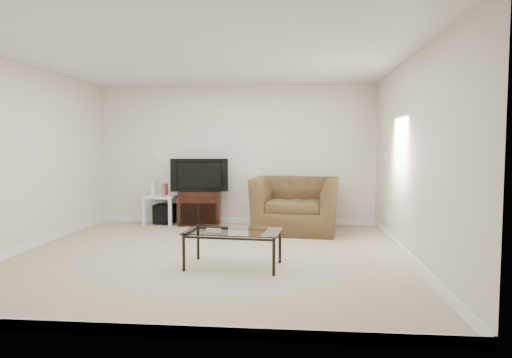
# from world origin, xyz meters

# --- Properties ---
(floor) EXTENTS (5.00, 5.00, 0.00)m
(floor) POSITION_xyz_m (0.00, 0.00, 0.00)
(floor) COLOR tan
(floor) RESTS_ON ground
(ceiling) EXTENTS (5.00, 5.00, 0.00)m
(ceiling) POSITION_xyz_m (0.00, 0.00, 2.50)
(ceiling) COLOR white
(ceiling) RESTS_ON ground
(wall_back) EXTENTS (5.00, 0.02, 2.50)m
(wall_back) POSITION_xyz_m (0.00, 2.50, 1.25)
(wall_back) COLOR silver
(wall_back) RESTS_ON ground
(wall_left) EXTENTS (0.02, 5.00, 2.50)m
(wall_left) POSITION_xyz_m (-2.50, 0.00, 1.25)
(wall_left) COLOR silver
(wall_left) RESTS_ON ground
(wall_right) EXTENTS (0.02, 5.00, 2.50)m
(wall_right) POSITION_xyz_m (2.50, 0.00, 1.25)
(wall_right) COLOR silver
(wall_right) RESTS_ON ground
(plate_back) EXTENTS (0.12, 0.02, 0.12)m
(plate_back) POSITION_xyz_m (-1.40, 2.49, 1.25)
(plate_back) COLOR white
(plate_back) RESTS_ON wall_back
(plate_right_switch) EXTENTS (0.02, 0.09, 0.13)m
(plate_right_switch) POSITION_xyz_m (2.49, 1.60, 1.25)
(plate_right_switch) COLOR white
(plate_right_switch) RESTS_ON wall_right
(plate_right_outlet) EXTENTS (0.02, 0.08, 0.12)m
(plate_right_outlet) POSITION_xyz_m (2.49, 1.30, 0.30)
(plate_right_outlet) COLOR white
(plate_right_outlet) RESTS_ON wall_right
(tv_stand) EXTENTS (0.77, 0.56, 0.60)m
(tv_stand) POSITION_xyz_m (-0.60, 2.28, 0.30)
(tv_stand) COLOR black
(tv_stand) RESTS_ON floor
(dvd_player) EXTENTS (0.41, 0.31, 0.05)m
(dvd_player) POSITION_xyz_m (-0.60, 2.24, 0.50)
(dvd_player) COLOR black
(dvd_player) RESTS_ON tv_stand
(television) EXTENTS (0.95, 0.32, 0.58)m
(television) POSITION_xyz_m (-0.60, 2.25, 0.89)
(television) COLOR black
(television) RESTS_ON tv_stand
(side_table) EXTENTS (0.59, 0.59, 0.52)m
(side_table) POSITION_xyz_m (-1.29, 2.28, 0.26)
(side_table) COLOR #A5BAC9
(side_table) RESTS_ON floor
(subwoofer) EXTENTS (0.36, 0.36, 0.33)m
(subwoofer) POSITION_xyz_m (-1.26, 2.30, 0.18)
(subwoofer) COLOR black
(subwoofer) RESTS_ON floor
(game_console) EXTENTS (0.08, 0.18, 0.24)m
(game_console) POSITION_xyz_m (-1.43, 2.27, 0.64)
(game_console) COLOR white
(game_console) RESTS_ON side_table
(game_case) EXTENTS (0.07, 0.16, 0.21)m
(game_case) POSITION_xyz_m (-1.23, 2.25, 0.62)
(game_case) COLOR #CC4C4C
(game_case) RESTS_ON side_table
(recliner) EXTENTS (1.45, 1.02, 1.19)m
(recliner) POSITION_xyz_m (1.10, 1.77, 0.60)
(recliner) COLOR #492D1D
(recliner) RESTS_ON floor
(coffee_table) EXTENTS (1.14, 0.70, 0.43)m
(coffee_table) POSITION_xyz_m (0.40, -0.51, 0.21)
(coffee_table) COLOR black
(coffee_table) RESTS_ON floor
(remote) EXTENTS (0.18, 0.08, 0.02)m
(remote) POSITION_xyz_m (0.17, -0.51, 0.44)
(remote) COLOR #B2B2B7
(remote) RESTS_ON coffee_table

